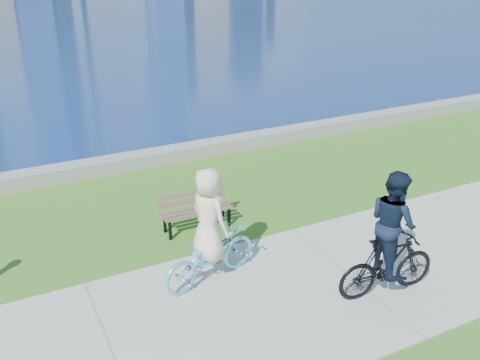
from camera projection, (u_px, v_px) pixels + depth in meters
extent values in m
plane|color=#2F5F19|center=(349.00, 276.00, 8.92)|extent=(320.00, 320.00, 0.00)
cube|color=#969691|center=(349.00, 276.00, 8.92)|extent=(80.00, 3.50, 0.02)
cube|color=slate|center=(203.00, 149.00, 13.91)|extent=(90.00, 0.50, 0.35)
cube|color=black|center=(170.00, 230.00, 9.95)|extent=(0.05, 0.05, 0.39)
cube|color=black|center=(229.00, 217.00, 10.43)|extent=(0.05, 0.05, 0.39)
cube|color=black|center=(165.00, 223.00, 10.20)|extent=(0.05, 0.05, 0.39)
cube|color=black|center=(222.00, 211.00, 10.68)|extent=(0.05, 0.05, 0.39)
cube|color=brown|center=(200.00, 214.00, 10.10)|extent=(1.38, 0.11, 0.03)
cube|color=brown|center=(197.00, 211.00, 10.21)|extent=(1.38, 0.11, 0.03)
cube|color=brown|center=(195.00, 208.00, 10.33)|extent=(1.38, 0.11, 0.03)
cube|color=brown|center=(192.00, 201.00, 10.37)|extent=(1.38, 0.07, 0.10)
cube|color=brown|center=(192.00, 193.00, 10.33)|extent=(1.38, 0.07, 0.10)
imported|color=#61C1EB|center=(210.00, 256.00, 8.61)|extent=(1.05, 1.87, 0.93)
imported|color=silver|center=(209.00, 215.00, 8.31)|extent=(0.67, 0.86, 1.55)
imported|color=black|center=(387.00, 265.00, 8.27)|extent=(0.66, 1.72, 1.01)
imported|color=black|center=(393.00, 223.00, 7.97)|extent=(0.70, 0.86, 1.66)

